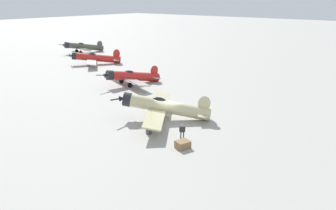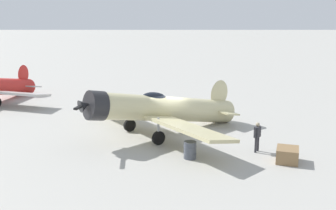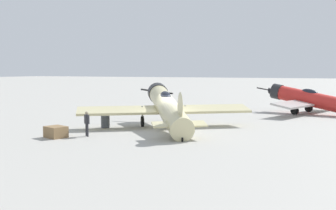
# 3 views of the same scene
# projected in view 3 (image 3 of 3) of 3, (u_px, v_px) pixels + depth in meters

# --- Properties ---
(ground_plane) EXTENTS (400.00, 400.00, 0.00)m
(ground_plane) POSITION_uv_depth(u_px,v_px,m) (168.00, 130.00, 28.01)
(ground_plane) COLOR #A8A59E
(airplane_foreground) EXTENTS (11.88, 10.29, 3.31)m
(airplane_foreground) POSITION_uv_depth(u_px,v_px,m) (167.00, 107.00, 28.39)
(airplane_foreground) COLOR beige
(airplane_foreground) RESTS_ON ground_plane
(airplane_mid_apron) EXTENTS (11.05, 11.52, 3.05)m
(airplane_mid_apron) POSITION_uv_depth(u_px,v_px,m) (313.00, 100.00, 37.78)
(airplane_mid_apron) COLOR red
(airplane_mid_apron) RESTS_ON ground_plane
(ground_crew_mechanic) EXTENTS (0.53, 0.45, 1.65)m
(ground_crew_mechanic) POSITION_uv_depth(u_px,v_px,m) (87.00, 121.00, 25.06)
(ground_crew_mechanic) COLOR #2D2D33
(ground_crew_mechanic) RESTS_ON ground_plane
(equipment_crate) EXTENTS (1.56, 1.41, 0.73)m
(equipment_crate) POSITION_uv_depth(u_px,v_px,m) (56.00, 132.00, 24.66)
(equipment_crate) COLOR olive
(equipment_crate) RESTS_ON ground_plane
(fuel_drum) EXTENTS (0.68, 0.68, 0.90)m
(fuel_drum) POSITION_uv_depth(u_px,v_px,m) (105.00, 122.00, 28.87)
(fuel_drum) COLOR #474C56
(fuel_drum) RESTS_ON ground_plane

